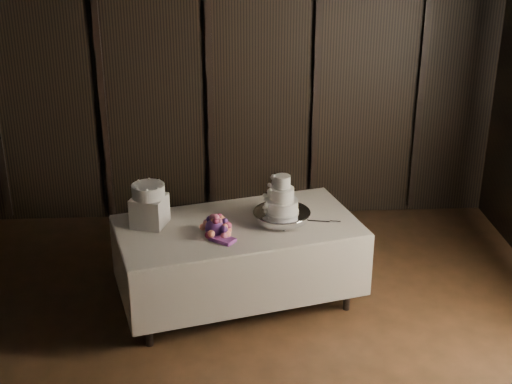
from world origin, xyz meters
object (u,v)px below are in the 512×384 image
at_px(display_table, 238,261).
at_px(bouquet, 216,227).
at_px(wedding_cake, 279,198).
at_px(box_pedestal, 150,211).
at_px(small_cake, 148,191).
at_px(cake_stand, 282,217).

bearing_deg(display_table, bouquet, -151.18).
xyz_separation_m(wedding_cake, box_pedestal, (-1.07, 0.02, -0.09)).
bearing_deg(bouquet, wedding_cake, 20.45).
bearing_deg(small_cake, wedding_cake, -1.06).
xyz_separation_m(display_table, small_cake, (-0.73, 0.04, 0.65)).
bearing_deg(small_cake, display_table, -3.39).
xyz_separation_m(box_pedestal, small_cake, (0.00, 0.00, 0.18)).
bearing_deg(cake_stand, wedding_cake, -150.26).
bearing_deg(wedding_cake, cake_stand, 27.03).
bearing_deg(wedding_cake, box_pedestal, 176.23).
distance_m(display_table, cake_stand, 0.54).
bearing_deg(cake_stand, display_table, -174.30).
bearing_deg(display_table, wedding_cake, -10.78).
height_order(cake_stand, box_pedestal, box_pedestal).
xyz_separation_m(bouquet, small_cake, (-0.54, 0.22, 0.23)).
bearing_deg(small_cake, cake_stand, -0.33).
distance_m(display_table, bouquet, 0.48).
relative_size(cake_stand, small_cake, 1.80).
height_order(wedding_cake, box_pedestal, wedding_cake).
relative_size(wedding_cake, bouquet, 0.78).
relative_size(cake_stand, bouquet, 1.17).
distance_m(bouquet, small_cake, 0.63).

